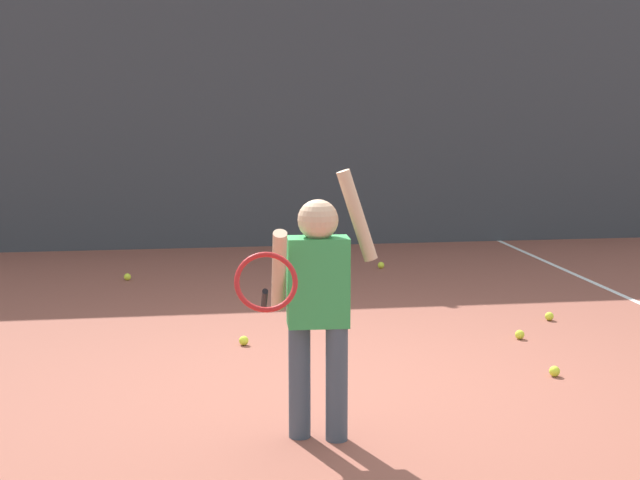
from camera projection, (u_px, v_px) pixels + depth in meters
name	position (u px, v px, depth m)	size (l,w,h in m)	color
ground_plane	(352.00, 385.00, 5.60)	(20.00, 20.00, 0.00)	brown
back_fence_windscreen	(265.00, 85.00, 10.59)	(12.17, 0.08, 3.65)	#383D42
fence_post_1	(264.00, 79.00, 10.64)	(0.09, 0.09, 3.80)	slate
tennis_player	(316.00, 297.00, 4.60)	(0.74, 0.57, 1.35)	#3F4C59
tennis_ball_0	(244.00, 341.00, 6.50)	(0.07, 0.07, 0.07)	#CCE033
tennis_ball_1	(127.00, 277.00, 8.81)	(0.07, 0.07, 0.07)	#CCE033
tennis_ball_5	(555.00, 371.00, 5.77)	(0.07, 0.07, 0.07)	#CCE033
tennis_ball_6	(549.00, 316.00, 7.22)	(0.07, 0.07, 0.07)	#CCE033
tennis_ball_7	(381.00, 265.00, 9.42)	(0.07, 0.07, 0.07)	#CCE033
tennis_ball_8	(520.00, 335.00, 6.66)	(0.07, 0.07, 0.07)	#CCE033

